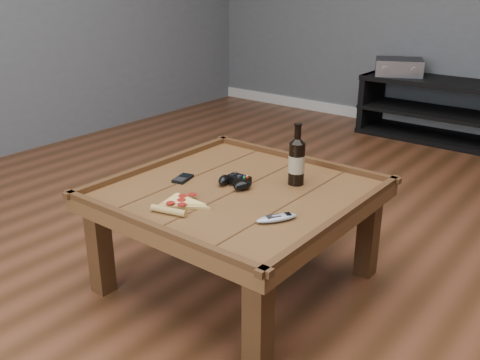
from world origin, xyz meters
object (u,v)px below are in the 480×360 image
Objects in this scene: pizza_slice at (180,204)px; smartphone at (183,178)px; game_controller at (235,181)px; media_console at (447,112)px; av_receiver at (399,67)px; coffee_table at (238,202)px; remote_control at (277,218)px; beer_bottle at (297,160)px.

pizza_slice reaches higher than smartphone.
game_controller is 0.25m from smartphone.
av_receiver reaches higher than media_console.
smartphone is 0.24× the size of av_receiver.
smartphone is (-0.26, -0.06, 0.07)m from coffee_table.
coffee_table is 0.09m from game_controller.
coffee_table is 6.24× the size of remote_control.
game_controller is at bearing -106.27° from av_receiver.
coffee_table reaches higher than smartphone.
media_console is at bearing 90.00° from coffee_table.
game_controller reaches higher than remote_control.
beer_bottle is at bearing -101.55° from av_receiver.
pizza_slice is at bearing -130.69° from remote_control.
remote_control is at bearing -67.86° from beer_bottle.
smartphone is at bearing -166.85° from coffee_table.
remote_control is at bearing 3.69° from pizza_slice.
coffee_table is 8.90× the size of smartphone.
game_controller reaches higher than pizza_slice.
av_receiver is (-0.42, 2.72, 0.09)m from game_controller.
beer_bottle is at bearing 143.53° from remote_control.
av_receiver is at bearing 103.40° from beer_bottle.
remote_control is at bearing -84.05° from media_console.
beer_bottle is at bearing 45.55° from game_controller.
coffee_table is at bearing -90.00° from media_console.
media_console is at bearing -24.38° from av_receiver.
coffee_table is 0.34m from remote_control.
beer_bottle is at bearing 53.13° from coffee_table.
media_console is 0.55m from av_receiver.
remote_control reaches higher than smartphone.
av_receiver is at bearing -179.43° from media_console.
pizza_slice is (-0.08, -3.02, 0.21)m from media_console.
media_console is 4.73× the size of pizza_slice.
media_console reaches higher than pizza_slice.
media_console is (0.00, 2.75, -0.15)m from coffee_table.
smartphone is (-0.19, 0.21, -0.00)m from pizza_slice.
remote_control is (0.56, -0.09, 0.01)m from smartphone.
smartphone is at bearing -157.51° from remote_control.
media_console is at bearing 93.52° from beer_bottle.
pizza_slice reaches higher than remote_control.
beer_bottle is 1.54× the size of game_controller.
game_controller is at bearing 5.59° from smartphone.
pizza_slice is 1.79× the size of remote_control.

